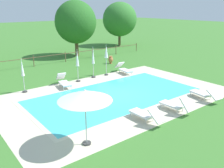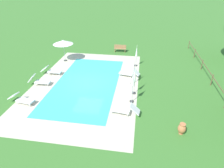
{
  "view_description": "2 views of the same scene",
  "coord_description": "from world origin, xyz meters",
  "px_view_note": "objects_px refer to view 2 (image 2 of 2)",
  "views": [
    {
      "loc": [
        -9.2,
        -11.36,
        5.44
      ],
      "look_at": [
        0.1,
        0.5,
        0.6
      ],
      "focal_mm": 38.92,
      "sensor_mm": 36.0,
      "label": 1
    },
    {
      "loc": [
        14.25,
        4.49,
        8.21
      ],
      "look_at": [
        1.39,
        2.49,
        0.85
      ],
      "focal_mm": 30.29,
      "sensor_mm": 36.0,
      "label": 2
    }
  ],
  "objects_px": {
    "sun_lounger_south_near_corner": "(52,71)",
    "patio_umbrella_closed_row_west": "(137,53)",
    "terracotta_urn_near_fence": "(182,128)",
    "patio_umbrella_closed_row_mid_west": "(133,81)",
    "patio_umbrella_closed_row_mid_east": "(133,68)",
    "wooden_bench_lawn_side": "(120,48)",
    "sun_lounger_north_mid": "(39,81)",
    "sun_lounger_north_near_steps": "(125,110)",
    "sun_lounger_north_far": "(129,73)",
    "sun_lounger_north_end": "(22,99)",
    "patio_umbrella_open_foreground": "(63,42)",
    "patio_umbrella_closed_row_centre": "(135,77)"
  },
  "relations": [
    {
      "from": "sun_lounger_north_end",
      "to": "patio_umbrella_closed_row_mid_west",
      "type": "distance_m",
      "value": 8.31
    },
    {
      "from": "sun_lounger_north_end",
      "to": "terracotta_urn_near_fence",
      "type": "height_order",
      "value": "sun_lounger_north_end"
    },
    {
      "from": "patio_umbrella_closed_row_mid_west",
      "to": "patio_umbrella_closed_row_centre",
      "type": "distance_m",
      "value": 1.25
    },
    {
      "from": "sun_lounger_north_mid",
      "to": "patio_umbrella_closed_row_mid_west",
      "type": "relative_size",
      "value": 0.76
    },
    {
      "from": "sun_lounger_north_near_steps",
      "to": "patio_umbrella_closed_row_centre",
      "type": "relative_size",
      "value": 0.82
    },
    {
      "from": "patio_umbrella_closed_row_west",
      "to": "wooden_bench_lawn_side",
      "type": "distance_m",
      "value": 4.76
    },
    {
      "from": "sun_lounger_north_mid",
      "to": "patio_umbrella_closed_row_centre",
      "type": "relative_size",
      "value": 0.77
    },
    {
      "from": "patio_umbrella_closed_row_mid_west",
      "to": "patio_umbrella_closed_row_mid_east",
      "type": "relative_size",
      "value": 1.03
    },
    {
      "from": "sun_lounger_north_far",
      "to": "patio_umbrella_closed_row_west",
      "type": "xyz_separation_m",
      "value": [
        -2.6,
        0.54,
        1.04
      ]
    },
    {
      "from": "sun_lounger_north_mid",
      "to": "patio_umbrella_closed_row_centre",
      "type": "height_order",
      "value": "patio_umbrella_closed_row_centre"
    },
    {
      "from": "sun_lounger_north_mid",
      "to": "sun_lounger_south_near_corner",
      "type": "xyz_separation_m",
      "value": [
        -2.13,
        0.17,
        -0.02
      ]
    },
    {
      "from": "patio_umbrella_closed_row_mid_west",
      "to": "terracotta_urn_near_fence",
      "type": "distance_m",
      "value": 4.48
    },
    {
      "from": "sun_lounger_north_near_steps",
      "to": "patio_umbrella_open_foreground",
      "type": "distance_m",
      "value": 11.51
    },
    {
      "from": "sun_lounger_north_near_steps",
      "to": "terracotta_urn_near_fence",
      "type": "relative_size",
      "value": 2.7
    },
    {
      "from": "sun_lounger_north_near_steps",
      "to": "patio_umbrella_closed_row_mid_east",
      "type": "relative_size",
      "value": 0.83
    },
    {
      "from": "sun_lounger_north_far",
      "to": "wooden_bench_lawn_side",
      "type": "relative_size",
      "value": 1.34
    },
    {
      "from": "patio_umbrella_closed_row_mid_west",
      "to": "sun_lounger_south_near_corner",
      "type": "bearing_deg",
      "value": -113.92
    },
    {
      "from": "sun_lounger_north_far",
      "to": "sun_lounger_south_near_corner",
      "type": "bearing_deg",
      "value": -85.05
    },
    {
      "from": "patio_umbrella_open_foreground",
      "to": "patio_umbrella_closed_row_mid_west",
      "type": "relative_size",
      "value": 0.95
    },
    {
      "from": "sun_lounger_south_near_corner",
      "to": "patio_umbrella_closed_row_mid_east",
      "type": "distance_m",
      "value": 7.97
    },
    {
      "from": "sun_lounger_north_near_steps",
      "to": "patio_umbrella_closed_row_mid_west",
      "type": "xyz_separation_m",
      "value": [
        -1.55,
        0.41,
        1.4
      ]
    },
    {
      "from": "sun_lounger_north_far",
      "to": "patio_umbrella_closed_row_centre",
      "type": "xyz_separation_m",
      "value": [
        2.95,
        0.63,
        1.16
      ]
    },
    {
      "from": "sun_lounger_north_near_steps",
      "to": "sun_lounger_south_near_corner",
      "type": "distance_m",
      "value": 9.09
    },
    {
      "from": "patio_umbrella_open_foreground",
      "to": "patio_umbrella_closed_row_centre",
      "type": "distance_m",
      "value": 9.89
    },
    {
      "from": "sun_lounger_north_mid",
      "to": "patio_umbrella_closed_row_mid_east",
      "type": "height_order",
      "value": "patio_umbrella_closed_row_mid_east"
    },
    {
      "from": "patio_umbrella_closed_row_centre",
      "to": "wooden_bench_lawn_side",
      "type": "height_order",
      "value": "patio_umbrella_closed_row_centre"
    },
    {
      "from": "sun_lounger_south_near_corner",
      "to": "patio_umbrella_closed_row_west",
      "type": "relative_size",
      "value": 0.89
    },
    {
      "from": "patio_umbrella_closed_row_mid_east",
      "to": "wooden_bench_lawn_side",
      "type": "xyz_separation_m",
      "value": [
        -8.15,
        -2.06,
        -1.11
      ]
    },
    {
      "from": "sun_lounger_north_near_steps",
      "to": "sun_lounger_north_mid",
      "type": "xyz_separation_m",
      "value": [
        -2.94,
        -7.71,
        0.01
      ]
    },
    {
      "from": "terracotta_urn_near_fence",
      "to": "patio_umbrella_closed_row_mid_east",
      "type": "bearing_deg",
      "value": -150.01
    },
    {
      "from": "sun_lounger_north_end",
      "to": "patio_umbrella_closed_row_mid_west",
      "type": "xyz_separation_m",
      "value": [
        -1.43,
        8.06,
        1.42
      ]
    },
    {
      "from": "sun_lounger_north_far",
      "to": "patio_umbrella_closed_row_mid_east",
      "type": "xyz_separation_m",
      "value": [
        1.42,
        0.43,
        1.19
      ]
    },
    {
      "from": "sun_lounger_north_mid",
      "to": "sun_lounger_north_far",
      "type": "relative_size",
      "value": 0.94
    },
    {
      "from": "sun_lounger_north_far",
      "to": "sun_lounger_south_near_corner",
      "type": "xyz_separation_m",
      "value": [
        0.64,
        -7.41,
        -0.01
      ]
    },
    {
      "from": "patio_umbrella_closed_row_centre",
      "to": "patio_umbrella_closed_row_west",
      "type": "bearing_deg",
      "value": -179.09
    },
    {
      "from": "sun_lounger_north_mid",
      "to": "sun_lounger_north_near_steps",
      "type": "bearing_deg",
      "value": 69.13
    },
    {
      "from": "sun_lounger_south_near_corner",
      "to": "patio_umbrella_closed_row_mid_west",
      "type": "height_order",
      "value": "patio_umbrella_closed_row_mid_west"
    },
    {
      "from": "patio_umbrella_closed_row_west",
      "to": "terracotta_urn_near_fence",
      "type": "bearing_deg",
      "value": 18.03
    },
    {
      "from": "patio_umbrella_closed_row_west",
      "to": "patio_umbrella_closed_row_mid_east",
      "type": "bearing_deg",
      "value": -1.54
    },
    {
      "from": "patio_umbrella_closed_row_mid_east",
      "to": "patio_umbrella_closed_row_centre",
      "type": "bearing_deg",
      "value": 7.3
    },
    {
      "from": "patio_umbrella_closed_row_mid_west",
      "to": "terracotta_urn_near_fence",
      "type": "xyz_separation_m",
      "value": [
        2.88,
        3.14,
        -1.38
      ]
    },
    {
      "from": "sun_lounger_north_mid",
      "to": "wooden_bench_lawn_side",
      "type": "bearing_deg",
      "value": 147.99
    },
    {
      "from": "sun_lounger_north_mid",
      "to": "sun_lounger_south_near_corner",
      "type": "height_order",
      "value": "sun_lounger_north_mid"
    },
    {
      "from": "sun_lounger_north_near_steps",
      "to": "patio_umbrella_closed_row_mid_west",
      "type": "height_order",
      "value": "patio_umbrella_closed_row_mid_west"
    },
    {
      "from": "patio_umbrella_closed_row_mid_west",
      "to": "patio_umbrella_closed_row_west",
      "type": "bearing_deg",
      "value": -179.96
    },
    {
      "from": "sun_lounger_north_near_steps",
      "to": "sun_lounger_north_end",
      "type": "relative_size",
      "value": 0.97
    },
    {
      "from": "sun_lounger_north_mid",
      "to": "wooden_bench_lawn_side",
      "type": "distance_m",
      "value": 11.21
    },
    {
      "from": "terracotta_urn_near_fence",
      "to": "sun_lounger_south_near_corner",
      "type": "bearing_deg",
      "value": -120.03
    },
    {
      "from": "sun_lounger_north_near_steps",
      "to": "patio_umbrella_closed_row_west",
      "type": "xyz_separation_m",
      "value": [
        -8.32,
        0.4,
        1.04
      ]
    },
    {
      "from": "sun_lounger_north_mid",
      "to": "terracotta_urn_near_fence",
      "type": "height_order",
      "value": "sun_lounger_north_mid"
    }
  ]
}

